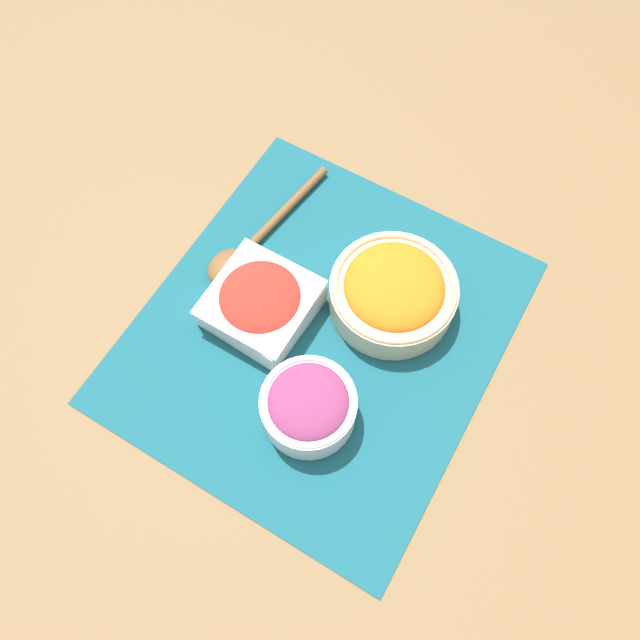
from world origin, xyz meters
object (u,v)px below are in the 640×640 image
at_px(carrot_bowl, 393,291).
at_px(wooden_spoon, 244,250).
at_px(tomato_bowl, 261,302).
at_px(onion_bowl, 308,406).

bearing_deg(carrot_bowl, wooden_spoon, 99.53).
distance_m(tomato_bowl, onion_bowl, 0.15).
relative_size(carrot_bowl, wooden_spoon, 0.68).
distance_m(carrot_bowl, wooden_spoon, 0.21).
height_order(tomato_bowl, wooden_spoon, tomato_bowl).
bearing_deg(onion_bowl, wooden_spoon, 52.11).
bearing_deg(carrot_bowl, tomato_bowl, 124.79).
height_order(onion_bowl, wooden_spoon, onion_bowl).
xyz_separation_m(carrot_bowl, wooden_spoon, (-0.03, 0.21, -0.02)).
bearing_deg(wooden_spoon, carrot_bowl, -80.47).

